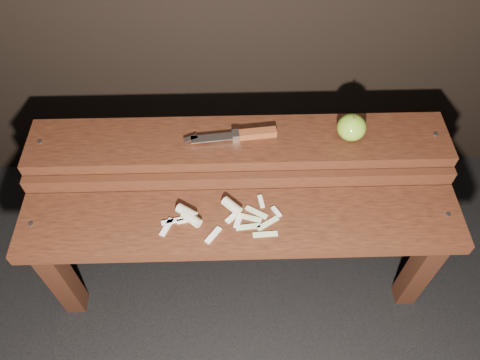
{
  "coord_description": "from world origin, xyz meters",
  "views": [
    {
      "loc": [
        -0.02,
        -0.72,
        1.48
      ],
      "look_at": [
        0.0,
        0.06,
        0.45
      ],
      "focal_mm": 35.0,
      "sensor_mm": 36.0,
      "label": 1
    }
  ],
  "objects_px": {
    "bench_rear_tier": "(239,159)",
    "knife": "(246,135)",
    "apple": "(352,127)",
    "bench_front_tier": "(241,236)"
  },
  "relations": [
    {
      "from": "bench_front_tier",
      "to": "bench_rear_tier",
      "type": "relative_size",
      "value": 1.0
    },
    {
      "from": "apple",
      "to": "knife",
      "type": "relative_size",
      "value": 0.32
    },
    {
      "from": "apple",
      "to": "bench_front_tier",
      "type": "bearing_deg",
      "value": -143.57
    },
    {
      "from": "bench_rear_tier",
      "to": "apple",
      "type": "bearing_deg",
      "value": 0.79
    },
    {
      "from": "knife",
      "to": "bench_front_tier",
      "type": "bearing_deg",
      "value": -94.73
    },
    {
      "from": "bench_front_tier",
      "to": "bench_rear_tier",
      "type": "height_order",
      "value": "bench_rear_tier"
    },
    {
      "from": "bench_front_tier",
      "to": "knife",
      "type": "relative_size",
      "value": 4.56
    },
    {
      "from": "bench_rear_tier",
      "to": "knife",
      "type": "distance_m",
      "value": 0.1
    },
    {
      "from": "bench_rear_tier",
      "to": "apple",
      "type": "relative_size",
      "value": 14.15
    },
    {
      "from": "apple",
      "to": "knife",
      "type": "height_order",
      "value": "apple"
    }
  ]
}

